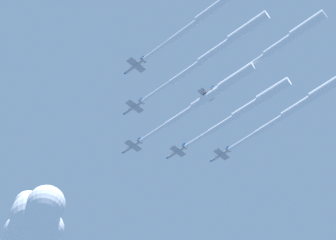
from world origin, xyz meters
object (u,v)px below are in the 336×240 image
Objects in this scene: jet_starboard_inner at (248,107)px; jet_lead at (209,96)px; jet_port_mid at (214,8)px; jet_port_outer at (281,44)px; jet_port_inner at (218,49)px; jet_starboard_mid at (300,105)px.

jet_lead is at bearing 68.45° from jet_starboard_inner.
jet_port_mid is (-20.90, 37.46, 0.12)m from jet_starboard_inner.
jet_port_mid reaches higher than jet_lead.
jet_lead is at bearing 9.88° from jet_port_outer.
jet_lead is 32.55m from jet_port_outer.
jet_lead is 1.09× the size of jet_port_outer.
jet_starboard_inner is 27.78m from jet_port_outer.
jet_lead is 1.05× the size of jet_port_mid.
jet_port_inner is (-16.18, 10.60, 0.72)m from jet_lead.
jet_starboard_mid reaches higher than jet_port_mid.
jet_port_inner is 40.93m from jet_starboard_mid.
jet_starboard_mid reaches higher than jet_starboard_inner.
jet_port_outer is (-13.29, 24.64, -0.39)m from jet_starboard_mid.
jet_port_inner reaches higher than jet_starboard_inner.
jet_starboard_inner is (-5.87, -14.87, 0.36)m from jet_lead.
jet_starboard_mid is (-2.54, -40.82, 1.59)m from jet_port_inner.
jet_starboard_mid is (8.05, -52.80, 1.82)m from jet_port_mid.
jet_starboard_inner is at bearing -60.84° from jet_port_mid.
jet_port_outer is at bearing -134.37° from jet_port_inner.
jet_starboard_mid is at bearing -121.79° from jet_lead.
jet_starboard_inner is 0.92× the size of jet_starboard_mid.
jet_port_mid is 0.95× the size of jet_starboard_mid.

